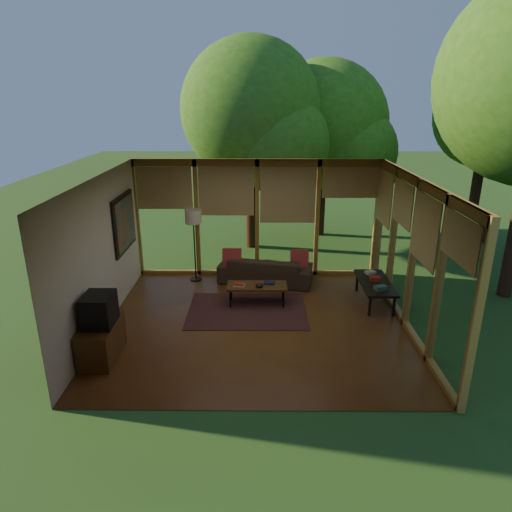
{
  "coord_description": "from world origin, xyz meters",
  "views": [
    {
      "loc": [
        0.05,
        -7.59,
        4.0
      ],
      "look_at": [
        -0.01,
        0.7,
        1.08
      ],
      "focal_mm": 32.0,
      "sensor_mm": 36.0,
      "label": 1
    }
  ],
  "objects_px": {
    "sofa": "(266,270)",
    "media_cabinet": "(102,341)",
    "coffee_table": "(257,286)",
    "side_console": "(375,284)",
    "television": "(99,310)",
    "floor_lamp": "(193,221)"
  },
  "relations": [
    {
      "from": "media_cabinet",
      "to": "coffee_table",
      "type": "distance_m",
      "value": 3.19
    },
    {
      "from": "sofa",
      "to": "media_cabinet",
      "type": "distance_m",
      "value": 4.15
    },
    {
      "from": "sofa",
      "to": "side_console",
      "type": "xyz_separation_m",
      "value": [
        2.21,
        -1.07,
        0.11
      ]
    },
    {
      "from": "sofa",
      "to": "media_cabinet",
      "type": "bearing_deg",
      "value": 61.8
    },
    {
      "from": "floor_lamp",
      "to": "side_console",
      "type": "distance_m",
      "value": 4.11
    },
    {
      "from": "floor_lamp",
      "to": "side_console",
      "type": "height_order",
      "value": "floor_lamp"
    },
    {
      "from": "sofa",
      "to": "television",
      "type": "bearing_deg",
      "value": 62.01
    },
    {
      "from": "sofa",
      "to": "side_console",
      "type": "distance_m",
      "value": 2.45
    },
    {
      "from": "side_console",
      "to": "sofa",
      "type": "bearing_deg",
      "value": 154.1
    },
    {
      "from": "sofa",
      "to": "coffee_table",
      "type": "height_order",
      "value": "sofa"
    },
    {
      "from": "media_cabinet",
      "to": "side_console",
      "type": "height_order",
      "value": "media_cabinet"
    },
    {
      "from": "sofa",
      "to": "side_console",
      "type": "bearing_deg",
      "value": 165.81
    },
    {
      "from": "coffee_table",
      "to": "side_console",
      "type": "xyz_separation_m",
      "value": [
        2.39,
        0.11,
        0.02
      ]
    },
    {
      "from": "sofa",
      "to": "side_console",
      "type": "height_order",
      "value": "sofa"
    },
    {
      "from": "media_cabinet",
      "to": "television",
      "type": "relative_size",
      "value": 1.82
    },
    {
      "from": "media_cabinet",
      "to": "television",
      "type": "bearing_deg",
      "value": 0.0
    },
    {
      "from": "media_cabinet",
      "to": "floor_lamp",
      "type": "distance_m",
      "value": 3.65
    },
    {
      "from": "side_console",
      "to": "television",
      "type": "bearing_deg",
      "value": -156.45
    },
    {
      "from": "media_cabinet",
      "to": "coffee_table",
      "type": "relative_size",
      "value": 0.83
    },
    {
      "from": "floor_lamp",
      "to": "television",
      "type": "bearing_deg",
      "value": -107.55
    },
    {
      "from": "coffee_table",
      "to": "side_console",
      "type": "bearing_deg",
      "value": 2.58
    },
    {
      "from": "side_console",
      "to": "media_cabinet",
      "type": "bearing_deg",
      "value": -156.54
    }
  ]
}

